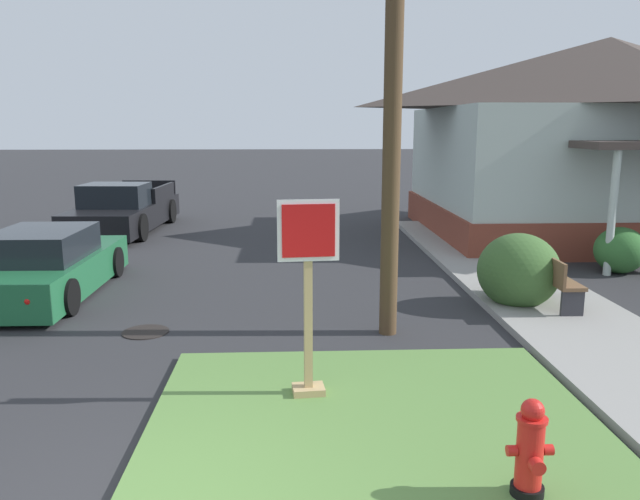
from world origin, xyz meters
name	(u,v)px	position (x,y,z in m)	size (l,w,h in m)	color
grass_corner_patch	(377,436)	(2.13, 1.46, 0.04)	(4.67, 4.58, 0.08)	#567F3D
sidewalk_strip	(544,303)	(5.67, 6.00, 0.06)	(2.20, 18.16, 0.12)	gray
fire_hydrant	(530,451)	(3.22, 0.34, 0.48)	(0.38, 0.34, 0.84)	black
stop_sign	(308,304)	(1.47, 2.41, 1.14)	(0.67, 0.31, 2.23)	tan
manhole_cover	(146,332)	(-0.94, 4.88, 0.01)	(0.70, 0.70, 0.02)	black
parked_sedan_green	(47,266)	(-3.22, 7.12, 0.54)	(1.89, 4.38, 1.25)	#1E6038
pickup_truck_black	(124,211)	(-3.65, 14.15, 0.62)	(2.30, 5.58, 1.48)	black
street_bench	(551,276)	(5.66, 5.76, 0.59)	(0.42, 1.61, 0.85)	brown
utility_pole	(395,6)	(2.73, 4.69, 4.69)	(1.64, 0.26, 8.90)	#4C3823
corner_house	(603,136)	(10.03, 13.07, 2.80)	(9.96, 8.93, 5.46)	brown
shrub_near_porch	(620,250)	(8.24, 8.37, 0.49)	(1.05, 1.05, 0.98)	#30642D
shrub_by_curb	(518,271)	(5.16, 5.94, 0.65)	(1.38, 1.38, 1.29)	#3A5D2C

